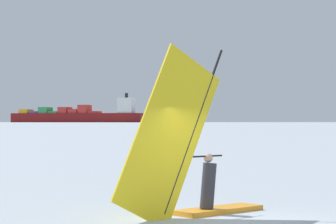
% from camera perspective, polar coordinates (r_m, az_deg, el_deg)
% --- Properties ---
extents(windsurfer, '(3.98, 2.56, 4.17)m').
position_cam_1_polar(windsurfer, '(16.41, 1.97, -4.54)').
color(windsurfer, orange).
rests_on(windsurfer, ground_plane).
extents(cargo_ship, '(165.37, 89.89, 36.45)m').
position_cam_1_polar(cargo_ship, '(905.02, -7.06, -0.25)').
color(cargo_ship, maroon).
rests_on(cargo_ship, ground_plane).
extents(distant_headland, '(720.68, 358.53, 44.46)m').
position_cam_1_polar(distant_headland, '(1452.33, 6.21, 0.10)').
color(distant_headland, '#756B56').
rests_on(distant_headland, ground_plane).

